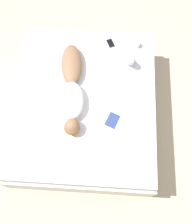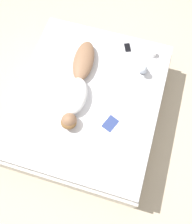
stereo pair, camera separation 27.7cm
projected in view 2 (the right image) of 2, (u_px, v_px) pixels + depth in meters
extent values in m
plane|color=#B7A88E|center=(89.00, 113.00, 3.85)|extent=(12.00, 12.00, 0.00)
cube|color=beige|center=(88.00, 108.00, 3.67)|extent=(1.87, 2.19, 0.39)
cube|color=silver|center=(88.00, 99.00, 3.41)|extent=(1.81, 2.13, 0.17)
ellipsoid|color=brown|center=(84.00, 61.00, 3.44)|extent=(0.33, 0.63, 0.16)
ellipsoid|color=white|center=(75.00, 96.00, 3.23)|extent=(0.34, 0.53, 0.18)
ellipsoid|color=brown|center=(69.00, 122.00, 3.09)|extent=(0.21, 0.20, 0.10)
sphere|color=brown|center=(69.00, 121.00, 3.10)|extent=(0.19, 0.19, 0.19)
cube|color=white|center=(124.00, 134.00, 3.13)|extent=(0.30, 0.33, 0.01)
cube|color=white|center=(110.00, 124.00, 3.18)|extent=(0.30, 0.33, 0.01)
cube|color=navy|center=(110.00, 124.00, 3.17)|extent=(0.20, 0.23, 0.00)
cylinder|color=white|center=(153.00, 53.00, 3.53)|extent=(0.09, 0.09, 0.08)
cylinder|color=black|center=(154.00, 52.00, 3.50)|extent=(0.08, 0.08, 0.00)
torus|color=white|center=(150.00, 53.00, 3.53)|extent=(0.06, 0.01, 0.06)
cube|color=black|center=(127.00, 47.00, 3.61)|extent=(0.13, 0.16, 0.01)
cube|color=black|center=(128.00, 47.00, 3.60)|extent=(0.11, 0.13, 0.00)
ellipsoid|color=#B2BCCC|center=(143.00, 70.00, 3.41)|extent=(0.13, 0.12, 0.11)
sphere|color=#B2BCCC|center=(143.00, 69.00, 3.32)|extent=(0.10, 0.10, 0.10)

